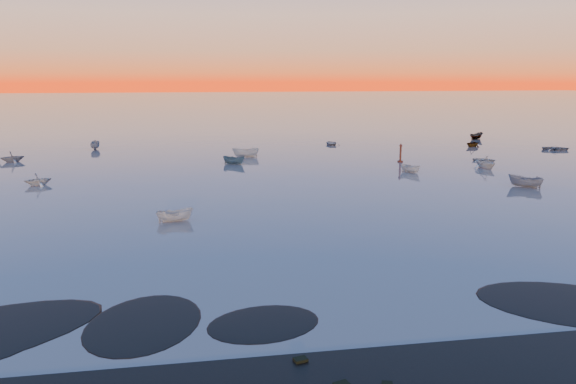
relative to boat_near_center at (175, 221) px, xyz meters
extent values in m
plane|color=#6A5F59|center=(10.62, 76.00, 0.00)|extent=(600.00, 600.00, 0.00)
imported|color=silver|center=(0.00, 0.00, 0.00)|extent=(1.82, 3.58, 1.19)
imported|color=silver|center=(43.89, 23.10, 0.00)|extent=(4.36, 2.83, 1.41)
cylinder|color=#471A0F|center=(33.80, 30.81, 0.05)|extent=(0.86, 0.86, 0.29)
cylinder|color=#471A0F|center=(33.80, 30.81, 1.24)|extent=(0.31, 0.31, 2.48)
cone|color=#471A0F|center=(33.80, 30.81, 2.72)|extent=(0.57, 0.57, 0.48)
camera|label=1|loc=(1.96, -51.94, 13.56)|focal=35.00mm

